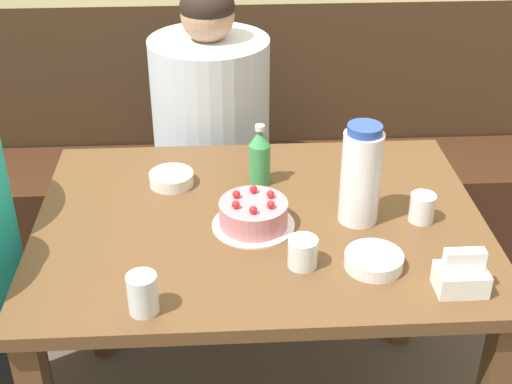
# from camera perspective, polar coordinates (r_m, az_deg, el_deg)

# --- Properties ---
(bench_seat) EXTENTS (2.22, 0.38, 0.48)m
(bench_seat) POSITION_cam_1_polar(r_m,az_deg,el_deg) (2.81, -0.76, -2.09)
(bench_seat) COLOR #381E11
(bench_seat) RESTS_ON ground_plane
(dining_table) EXTENTS (1.14, 0.84, 0.77)m
(dining_table) POSITION_cam_1_polar(r_m,az_deg,el_deg) (1.89, 0.32, -4.94)
(dining_table) COLOR brown
(dining_table) RESTS_ON ground_plane
(birthday_cake) EXTENTS (0.21, 0.21, 0.09)m
(birthday_cake) POSITION_cam_1_polar(r_m,az_deg,el_deg) (1.78, -0.21, -1.81)
(birthday_cake) COLOR white
(birthday_cake) RESTS_ON dining_table
(water_pitcher) EXTENTS (0.10, 0.10, 0.26)m
(water_pitcher) POSITION_cam_1_polar(r_m,az_deg,el_deg) (1.78, 8.39, 1.36)
(water_pitcher) COLOR white
(water_pitcher) RESTS_ON dining_table
(soju_bottle) EXTENTS (0.06, 0.06, 0.18)m
(soju_bottle) POSITION_cam_1_polar(r_m,az_deg,el_deg) (1.94, 0.30, 2.87)
(soju_bottle) COLOR #388E4C
(soju_bottle) RESTS_ON dining_table
(napkin_holder) EXTENTS (0.11, 0.08, 0.11)m
(napkin_holder) POSITION_cam_1_polar(r_m,az_deg,el_deg) (1.63, 16.11, -6.44)
(napkin_holder) COLOR white
(napkin_holder) RESTS_ON dining_table
(bowl_soup_white) EXTENTS (0.12, 0.12, 0.03)m
(bowl_soup_white) POSITION_cam_1_polar(r_m,az_deg,el_deg) (1.98, -6.78, 1.08)
(bowl_soup_white) COLOR white
(bowl_soup_white) RESTS_ON dining_table
(bowl_rice_small) EXTENTS (0.14, 0.14, 0.03)m
(bowl_rice_small) POSITION_cam_1_polar(r_m,az_deg,el_deg) (1.67, 9.40, -5.42)
(bowl_rice_small) COLOR white
(bowl_rice_small) RESTS_ON dining_table
(glass_water_tall) EXTENTS (0.06, 0.06, 0.07)m
(glass_water_tall) POSITION_cam_1_polar(r_m,az_deg,el_deg) (1.85, 13.15, -1.23)
(glass_water_tall) COLOR silver
(glass_water_tall) RESTS_ON dining_table
(glass_tumbler_short) EXTENTS (0.07, 0.07, 0.09)m
(glass_tumbler_short) POSITION_cam_1_polar(r_m,az_deg,el_deg) (1.52, -9.05, -8.03)
(glass_tumbler_short) COLOR silver
(glass_tumbler_short) RESTS_ON dining_table
(glass_shot_small) EXTENTS (0.07, 0.07, 0.07)m
(glass_shot_small) POSITION_cam_1_polar(r_m,az_deg,el_deg) (1.64, 3.76, -4.84)
(glass_shot_small) COLOR silver
(glass_shot_small) RESTS_ON dining_table
(person_pale_blue_shirt) EXTENTS (0.40, 0.40, 1.19)m
(person_pale_blue_shirt) POSITION_cam_1_polar(r_m,az_deg,el_deg) (2.50, -3.51, 2.85)
(person_pale_blue_shirt) COLOR #33333D
(person_pale_blue_shirt) RESTS_ON ground_plane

